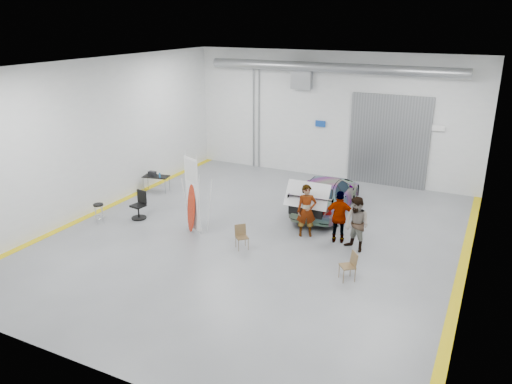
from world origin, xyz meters
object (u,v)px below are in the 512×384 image
at_px(person_a, 307,211).
at_px(person_c, 340,217).
at_px(folding_chair_near, 242,242).
at_px(person_b, 357,224).
at_px(surfboard_display, 194,201).
at_px(folding_chair_far, 347,271).
at_px(work_table, 155,176).
at_px(office_chair, 139,207).
at_px(shop_stool, 99,214).
at_px(sedan_car, 326,194).

xyz_separation_m(person_a, person_c, (1.22, 0.00, -0.02)).
bearing_deg(folding_chair_near, person_b, -20.11).
bearing_deg(folding_chair_near, surfboard_display, 123.21).
height_order(person_a, folding_chair_near, person_a).
bearing_deg(folding_chair_far, person_b, 150.83).
distance_m(folding_chair_near, folding_chair_far, 3.84).
xyz_separation_m(work_table, office_chair, (1.41, -2.88, -0.24)).
height_order(person_a, shop_stool, person_a).
height_order(person_b, person_c, person_c).
height_order(person_b, folding_chair_near, person_b).
height_order(person_a, folding_chair_far, person_a).
bearing_deg(sedan_car, office_chair, 29.70).
bearing_deg(folding_chair_far, person_a, -175.78).
relative_size(sedan_car, work_table, 3.89).
distance_m(person_c, shop_stool, 9.03).
distance_m(person_a, shop_stool, 7.87).
height_order(sedan_car, work_table, sedan_car).
bearing_deg(person_c, folding_chair_far, 99.90).
xyz_separation_m(surfboard_display, work_table, (-4.07, 3.05, -0.48)).
relative_size(shop_stool, work_table, 0.63).
bearing_deg(folding_chair_far, shop_stool, -128.53).
bearing_deg(folding_chair_near, work_table, 105.84).
distance_m(folding_chair_far, work_table, 10.85).
relative_size(person_a, office_chair, 1.76).
distance_m(work_table, office_chair, 3.21).
xyz_separation_m(sedan_car, person_c, (1.40, -2.72, 0.24)).
relative_size(person_b, work_table, 1.51).
bearing_deg(person_c, person_b, 139.45).
distance_m(sedan_car, work_table, 7.73).
distance_m(surfboard_display, shop_stool, 3.90).
bearing_deg(surfboard_display, person_b, 35.37).
xyz_separation_m(person_a, folding_chair_near, (-1.56, -1.97, -0.70)).
bearing_deg(person_a, office_chair, 164.09).
relative_size(shop_stool, office_chair, 0.72).
height_order(surfboard_display, folding_chair_near, surfboard_display).
xyz_separation_m(person_c, folding_chair_far, (1.04, -2.45, -0.67)).
distance_m(sedan_car, person_b, 3.74).
relative_size(person_c, office_chair, 1.73).
relative_size(person_a, shop_stool, 2.45).
height_order(person_c, office_chair, person_c).
height_order(folding_chair_near, work_table, work_table).
bearing_deg(office_chair, shop_stool, -125.70).
distance_m(folding_chair_near, shop_stool, 5.92).
xyz_separation_m(person_c, work_table, (-9.04, 1.54, -0.22)).
xyz_separation_m(surfboard_display, folding_chair_near, (2.20, -0.46, -0.94)).
xyz_separation_m(person_a, shop_stool, (-7.46, -2.43, -0.57)).
relative_size(person_b, folding_chair_near, 2.28).
distance_m(person_b, folding_chair_far, 2.22).
xyz_separation_m(folding_chair_far, work_table, (-10.08, 3.99, 0.44)).
bearing_deg(person_b, person_a, -165.66).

